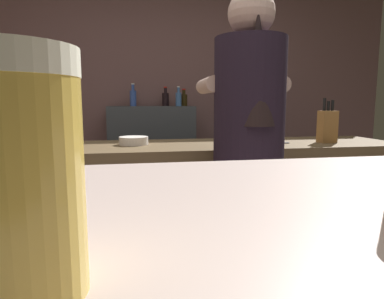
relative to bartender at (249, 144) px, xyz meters
name	(u,v)px	position (x,y,z in m)	size (l,w,h in m)	color
wall_back	(156,87)	(-0.30, 2.08, 0.36)	(5.20, 0.10, 2.70)	brown
prep_counter	(230,215)	(0.05, 0.46, -0.52)	(2.10, 0.60, 0.94)	brown
back_shelf	(152,164)	(-0.37, 1.80, -0.41)	(0.84, 0.36, 1.16)	#393D41
bartender	(249,144)	(0.00, 0.00, 0.00)	(0.43, 0.52, 1.71)	#282437
knife_block	(327,126)	(0.65, 0.38, 0.05)	(0.10, 0.08, 0.28)	olive
mixing_bowl	(134,141)	(-0.55, 0.49, -0.03)	(0.17, 0.17, 0.05)	silver
chefs_knife	(269,143)	(0.28, 0.41, -0.05)	(0.24, 0.03, 0.01)	silver
pint_glass_far	(17,177)	(-0.62, -1.34, 0.15)	(0.08, 0.08, 0.14)	gold
bottle_soy	(179,98)	(-0.10, 1.75, 0.24)	(0.06, 0.06, 0.19)	#3A6195
bottle_olive_oil	(166,99)	(-0.21, 1.89, 0.24)	(0.07, 0.07, 0.19)	black
bottle_hot_sauce	(133,97)	(-0.54, 1.86, 0.25)	(0.06, 0.06, 0.22)	#3452A0
bottle_vinegar	(184,99)	(-0.03, 1.83, 0.23)	(0.07, 0.07, 0.17)	black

